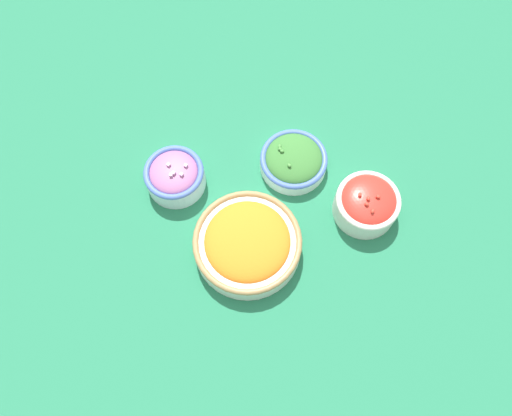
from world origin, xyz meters
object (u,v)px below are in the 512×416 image
bowl_cherry_tomatoes (367,203)px  bowl_broccoli (294,160)px  bowl_carrots (247,243)px  bowl_red_onion (175,176)px

bowl_cherry_tomatoes → bowl_broccoli: bearing=177.0°
bowl_broccoli → bowl_cherry_tomatoes: 0.17m
bowl_broccoli → bowl_cherry_tomatoes: size_ratio=1.10×
bowl_carrots → bowl_broccoli: (-0.02, 0.20, -0.01)m
bowl_carrots → bowl_red_onion: bearing=169.0°
bowl_carrots → bowl_cherry_tomatoes: (0.15, 0.20, 0.01)m
bowl_red_onion → bowl_cherry_tomatoes: (0.36, 0.16, 0.00)m
bowl_broccoli → bowl_cherry_tomatoes: bowl_cherry_tomatoes is taller
bowl_carrots → bowl_red_onion: 0.21m
bowl_carrots → bowl_red_onion: bowl_red_onion is taller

